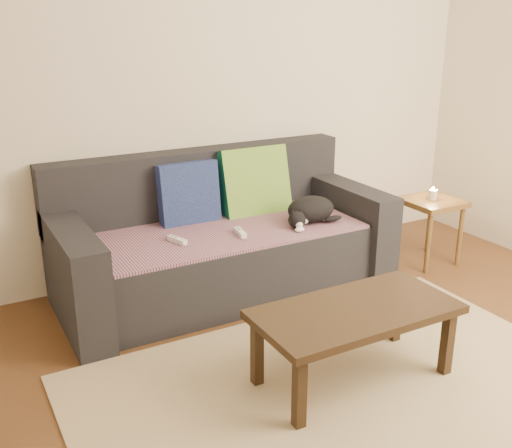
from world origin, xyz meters
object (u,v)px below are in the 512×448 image
object	(u,v)px
cat	(310,210)
coffee_table	(355,317)
wii_remote_a	(177,240)
side_table	(431,211)
sofa	(222,244)
wii_remote_b	(240,233)

from	to	relation	value
cat	coffee_table	xyz separation A→B (m)	(-0.43, -1.04, -0.18)
wii_remote_a	coffee_table	bearing A→B (deg)	-175.83
cat	side_table	distance (m)	1.00
sofa	wii_remote_b	size ratio (longest dim) A/B	14.00
cat	sofa	bearing A→B (deg)	164.71
wii_remote_b	side_table	world-z (taller)	side_table
side_table	wii_remote_a	bearing A→B (deg)	175.32
sofa	wii_remote_a	xyz separation A→B (m)	(-0.36, -0.16, 0.15)
cat	wii_remote_b	xyz separation A→B (m)	(-0.50, -0.00, -0.07)
side_table	cat	bearing A→B (deg)	174.88
cat	coffee_table	size ratio (longest dim) A/B	0.40
coffee_table	wii_remote_b	bearing A→B (deg)	94.14
wii_remote_a	side_table	xyz separation A→B (m)	(1.87, -0.15, -0.06)
wii_remote_a	coffee_table	size ratio (longest dim) A/B	0.15
coffee_table	sofa	bearing A→B (deg)	94.35
wii_remote_a	coffee_table	xyz separation A→B (m)	(0.46, -1.11, -0.11)
cat	wii_remote_a	distance (m)	0.90
wii_remote_b	sofa	bearing A→B (deg)	14.68
cat	wii_remote_b	size ratio (longest dim) A/B	2.63
sofa	coffee_table	distance (m)	1.27
sofa	wii_remote_a	distance (m)	0.42
side_table	coffee_table	xyz separation A→B (m)	(-1.41, -0.95, -0.05)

